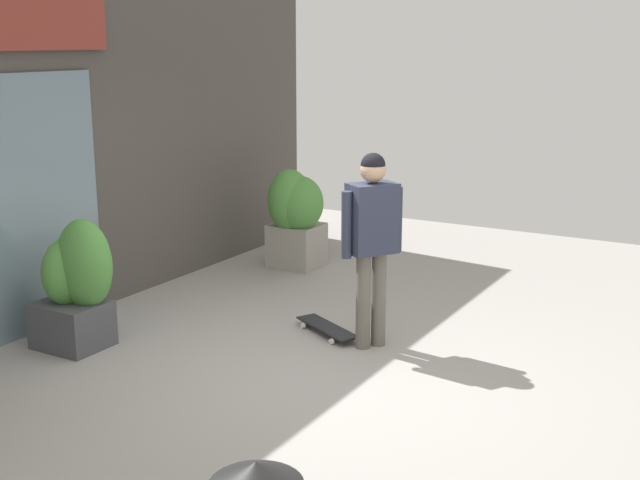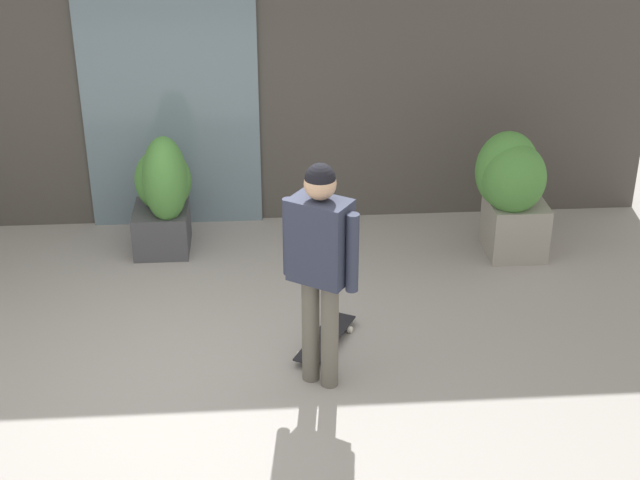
# 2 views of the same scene
# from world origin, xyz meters

# --- Properties ---
(ground_plane) EXTENTS (12.00, 12.00, 0.00)m
(ground_plane) POSITION_xyz_m (0.00, 0.00, 0.00)
(ground_plane) COLOR #9E9993
(building_facade) EXTENTS (8.62, 0.31, 3.82)m
(building_facade) POSITION_xyz_m (-0.01, 2.88, 1.89)
(building_facade) COLOR #4C4742
(building_facade) RESTS_ON ground_plane
(skateboarder) EXTENTS (0.51, 0.45, 1.75)m
(skateboarder) POSITION_xyz_m (0.80, -0.16, 1.08)
(skateboarder) COLOR #666056
(skateboarder) RESTS_ON ground_plane
(skateboard) EXTENTS (0.55, 0.79, 0.08)m
(skateboard) POSITION_xyz_m (0.88, 0.33, 0.06)
(skateboard) COLOR black
(skateboard) RESTS_ON ground_plane
(planter_box_left) EXTENTS (0.56, 0.69, 1.17)m
(planter_box_left) POSITION_xyz_m (-0.50, 2.11, 0.58)
(planter_box_left) COLOR #47474C
(planter_box_left) RESTS_ON ground_plane
(planter_box_right) EXTENTS (0.68, 0.67, 1.20)m
(planter_box_right) POSITION_xyz_m (2.71, 1.81, 0.70)
(planter_box_right) COLOR gray
(planter_box_right) RESTS_ON ground_plane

